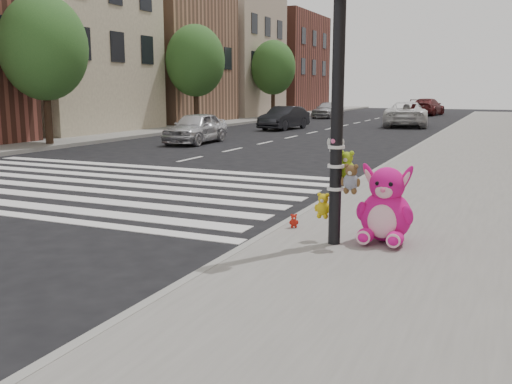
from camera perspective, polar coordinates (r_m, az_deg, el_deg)
The scene contains 19 objects.
ground at distance 7.46m, azimuth -16.16°, elevation -7.18°, with size 120.00×120.00×0.00m, color black.
sidewalk_far at distance 31.29m, azimuth -11.48°, elevation 6.23°, with size 6.00×80.00×0.14m, color slate.
curb_edge at distance 15.84m, azimuth 12.57°, elevation 2.38°, with size 0.12×80.00×0.15m, color gray.
crosswalk at distance 14.18m, azimuth -16.55°, elevation 1.03°, with size 11.00×6.00×0.01m, color silver, non-canonical shape.
bld_far_b at distance 30.32m, azimuth -18.50°, elevation 16.08°, with size 6.00×8.00×11.00m, color beige.
bld_far_c at distance 37.36m, azimuth -8.79°, elevation 12.98°, with size 6.00×8.00×8.00m, color #A27356.
bld_far_d at distance 45.23m, azimuth -2.45°, elevation 13.87°, with size 6.00×8.00×10.00m, color tan.
bld_far_e at distance 55.25m, azimuth 2.79°, elevation 12.71°, with size 6.00×10.00×9.00m, color brown.
signal_pole at distance 7.50m, azimuth 8.28°, elevation 7.17°, with size 0.67×0.50×4.00m.
tree_far_a at distance 22.86m, azimuth -20.47°, elevation 13.34°, with size 3.20×3.20×5.44m.
tree_far_b at distance 31.69m, azimuth -6.09°, elevation 12.90°, with size 3.20×3.20×5.44m.
tree_far_c at distance 41.57m, azimuth 1.73°, elevation 12.33°, with size 3.20×3.20×5.44m.
pink_bunny at distance 7.86m, azimuth 12.83°, elevation -1.75°, with size 0.76×0.79×1.08m.
red_teddy at distance 8.53m, azimuth 3.80°, elevation -2.89°, with size 0.14×0.10×0.21m, color red, non-canonical shape.
car_silver_far at distance 23.24m, azimuth -6.03°, elevation 6.40°, with size 1.47×3.66×1.25m, color silver.
car_dark_far at distance 31.02m, azimuth 2.83°, elevation 7.41°, with size 1.31×3.76×1.24m, color black.
car_white_near at distance 34.60m, azimuth 14.82°, elevation 7.53°, with size 2.36×5.13×1.43m, color white.
car_maroon_near at distance 49.42m, azimuth 16.78°, elevation 8.15°, with size 1.94×4.77×1.38m, color #551819.
car_silver_deep at distance 43.31m, azimuth 7.22°, elevation 8.18°, with size 1.49×3.70×1.26m, color #BBBBC0.
Camera 1 is at (4.67, -5.39, 2.19)m, focal length 40.00 mm.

